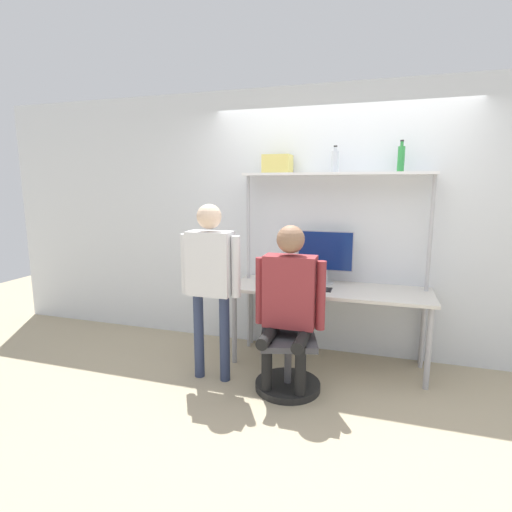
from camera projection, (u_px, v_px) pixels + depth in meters
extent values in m
plane|color=tan|center=(322.00, 378.00, 3.63)|extent=(12.00, 12.00, 0.00)
cube|color=silver|center=(336.00, 223.00, 4.04)|extent=(8.00, 0.06, 2.70)
cube|color=beige|center=(330.00, 290.00, 3.82)|extent=(1.88, 0.64, 0.03)
cylinder|color=#A5A5AA|center=(234.00, 327.00, 3.90)|extent=(0.05, 0.05, 0.73)
cylinder|color=#A5A5AA|center=(429.00, 349.00, 3.38)|extent=(0.05, 0.05, 0.73)
cylinder|color=#A5A5AA|center=(251.00, 311.00, 4.39)|extent=(0.05, 0.05, 0.73)
cylinder|color=#A5A5AA|center=(423.00, 328.00, 3.87)|extent=(0.05, 0.05, 0.73)
cube|color=white|center=(335.00, 174.00, 3.78)|extent=(1.78, 0.30, 0.02)
cylinder|color=#B2B2B7|center=(249.00, 263.00, 4.20)|extent=(0.04, 0.04, 1.85)
cylinder|color=#B2B2B7|center=(427.00, 274.00, 3.68)|extent=(0.04, 0.04, 1.85)
cylinder|color=#B7B7BC|center=(324.00, 283.00, 4.00)|extent=(0.18, 0.18, 0.01)
cylinder|color=#B7B7BC|center=(324.00, 276.00, 3.99)|extent=(0.06, 0.06, 0.13)
cube|color=#B7B7BC|center=(325.00, 251.00, 3.95)|extent=(0.55, 0.01, 0.40)
cube|color=navy|center=(325.00, 251.00, 3.94)|extent=(0.53, 0.02, 0.37)
cube|color=silver|center=(301.00, 289.00, 3.77)|extent=(0.35, 0.21, 0.01)
cube|color=black|center=(301.00, 289.00, 3.75)|extent=(0.30, 0.11, 0.00)
cube|color=silver|center=(302.00, 277.00, 3.81)|extent=(0.35, 0.09, 0.19)
cube|color=#194C8C|center=(302.00, 277.00, 3.80)|extent=(0.31, 0.07, 0.17)
cube|color=black|center=(328.00, 290.00, 3.74)|extent=(0.07, 0.15, 0.01)
cube|color=black|center=(328.00, 289.00, 3.73)|extent=(0.06, 0.13, 0.00)
cylinder|color=black|center=(288.00, 385.00, 3.45)|extent=(0.56, 0.56, 0.06)
cylinder|color=#4C4C51|center=(288.00, 363.00, 3.41)|extent=(0.06, 0.06, 0.36)
cube|color=#3F3F44|center=(288.00, 340.00, 3.37)|extent=(0.56, 0.56, 0.05)
cube|color=#3F3F44|center=(288.00, 304.00, 3.53)|extent=(0.41, 0.15, 0.45)
cylinder|color=black|center=(267.00, 370.00, 3.29)|extent=(0.09, 0.09, 0.47)
cylinder|color=black|center=(300.00, 374.00, 3.21)|extent=(0.09, 0.09, 0.47)
cylinder|color=black|center=(268.00, 336.00, 3.27)|extent=(0.10, 0.38, 0.10)
cylinder|color=black|center=(302.00, 340.00, 3.19)|extent=(0.10, 0.38, 0.10)
cube|color=maroon|center=(290.00, 291.00, 3.33)|extent=(0.43, 0.20, 0.61)
cylinder|color=maroon|center=(260.00, 291.00, 3.41)|extent=(0.08, 0.08, 0.58)
cylinder|color=maroon|center=(321.00, 296.00, 3.25)|extent=(0.08, 0.08, 0.58)
sphere|color=#8C664C|center=(291.00, 239.00, 3.25)|extent=(0.23, 0.23, 0.23)
cylinder|color=#2D3856|center=(199.00, 335.00, 3.61)|extent=(0.09, 0.09, 0.79)
cylinder|color=#2D3856|center=(225.00, 338.00, 3.54)|extent=(0.09, 0.09, 0.79)
cube|color=silver|center=(210.00, 263.00, 3.45)|extent=(0.39, 0.20, 0.56)
cylinder|color=silver|center=(185.00, 264.00, 3.53)|extent=(0.08, 0.08, 0.53)
cylinder|color=silver|center=(236.00, 267.00, 3.39)|extent=(0.08, 0.08, 0.53)
sphere|color=beige|center=(209.00, 217.00, 3.38)|extent=(0.21, 0.21, 0.21)
cylinder|color=silver|center=(335.00, 162.00, 3.76)|extent=(0.07, 0.07, 0.20)
cylinder|color=silver|center=(335.00, 149.00, 3.74)|extent=(0.03, 0.03, 0.04)
cylinder|color=black|center=(336.00, 146.00, 3.74)|extent=(0.03, 0.03, 0.01)
cylinder|color=#2D8C3F|center=(401.00, 159.00, 3.59)|extent=(0.06, 0.06, 0.22)
cylinder|color=#2D8C3F|center=(402.00, 144.00, 3.56)|extent=(0.03, 0.03, 0.04)
cylinder|color=black|center=(402.00, 141.00, 3.56)|extent=(0.03, 0.03, 0.01)
cube|color=#DBCC66|center=(278.00, 164.00, 3.93)|extent=(0.27, 0.23, 0.17)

